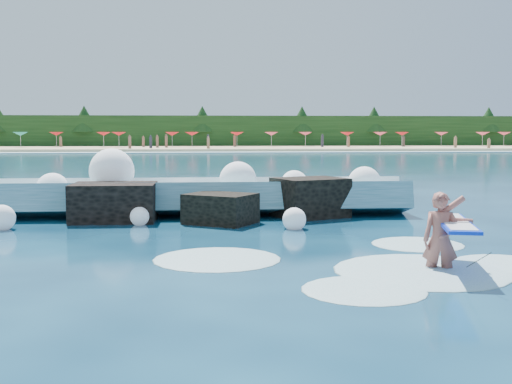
{
  "coord_description": "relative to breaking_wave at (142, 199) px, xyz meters",
  "views": [
    {
      "loc": [
        0.35,
        -12.04,
        2.52
      ],
      "look_at": [
        1.5,
        2.0,
        1.2
      ],
      "focal_mm": 45.0,
      "sensor_mm": 36.0,
      "label": 1
    }
  ],
  "objects": [
    {
      "name": "wave_spray",
      "position": [
        -0.28,
        -0.09,
        0.5
      ],
      "size": [
        15.22,
        4.59,
        2.08
      ],
      "color": "white",
      "rests_on": "ground"
    },
    {
      "name": "surfer_with_board",
      "position": [
        6.2,
        -8.57,
        0.16
      ],
      "size": [
        1.19,
        2.93,
        1.75
      ],
      "color": "#9B5348",
      "rests_on": "ground"
    },
    {
      "name": "beach_umbrellas",
      "position": [
        1.65,
        72.45,
        1.76
      ],
      "size": [
        112.68,
        6.53,
        0.5
      ],
      "color": "red",
      "rests_on": "ground"
    },
    {
      "name": "wet_band",
      "position": [
        1.54,
        59.35,
        -0.45
      ],
      "size": [
        140.0,
        5.0,
        0.08
      ],
      "primitive_type": "cube",
      "color": "silver",
      "rests_on": "ground"
    },
    {
      "name": "ground",
      "position": [
        1.54,
        -7.65,
        -0.49
      ],
      "size": [
        200.0,
        200.0,
        0.0
      ],
      "primitive_type": "plane",
      "color": "#07233A",
      "rests_on": "ground"
    },
    {
      "name": "rock_cluster",
      "position": [
        1.97,
        -1.31,
        -0.05
      ],
      "size": [
        8.07,
        3.33,
        1.36
      ],
      "color": "black",
      "rests_on": "ground"
    },
    {
      "name": "surf_foam",
      "position": [
        5.26,
        -8.02,
        -0.49
      ],
      "size": [
        9.14,
        6.06,
        0.16
      ],
      "color": "silver",
      "rests_on": "ground"
    },
    {
      "name": "beach",
      "position": [
        1.54,
        70.35,
        -0.29
      ],
      "size": [
        140.0,
        20.0,
        0.4
      ],
      "primitive_type": "cube",
      "color": "tan",
      "rests_on": "ground"
    },
    {
      "name": "treeline",
      "position": [
        1.54,
        80.35,
        2.01
      ],
      "size": [
        140.0,
        4.0,
        5.0
      ],
      "primitive_type": "cube",
      "color": "black",
      "rests_on": "ground"
    },
    {
      "name": "breaking_wave",
      "position": [
        0.0,
        0.0,
        0.0
      ],
      "size": [
        16.15,
        2.6,
        1.39
      ],
      "color": "teal",
      "rests_on": "ground"
    },
    {
      "name": "beachgoers",
      "position": [
        8.1,
        67.73,
        0.62
      ],
      "size": [
        102.93,
        13.89,
        1.93
      ],
      "color": "#3F332D",
      "rests_on": "ground"
    }
  ]
}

